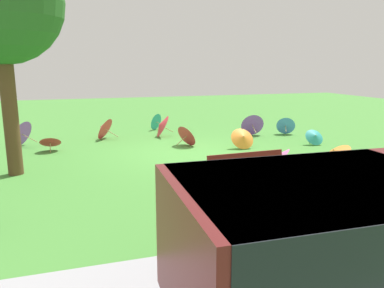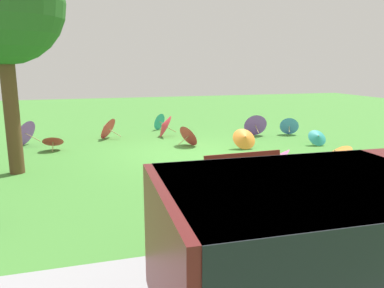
{
  "view_description": "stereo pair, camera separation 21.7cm",
  "coord_description": "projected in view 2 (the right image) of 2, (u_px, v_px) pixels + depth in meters",
  "views": [
    {
      "loc": [
        3.08,
        10.41,
        2.54
      ],
      "look_at": [
        0.3,
        1.59,
        0.6
      ],
      "focal_mm": 35.08,
      "sensor_mm": 36.0,
      "label": 1
    },
    {
      "loc": [
        2.87,
        10.48,
        2.54
      ],
      "look_at": [
        0.3,
        1.59,
        0.6
      ],
      "focal_mm": 35.08,
      "sensor_mm": 36.0,
      "label": 2
    }
  ],
  "objects": [
    {
      "name": "parasol_purple_2",
      "position": [
        23.0,
        132.0,
        12.02
      ],
      "size": [
        0.99,
        1.02,
        0.88
      ],
      "color": "tan",
      "rests_on": "ground"
    },
    {
      "name": "parasol_teal_2",
      "position": [
        158.0,
        121.0,
        15.06
      ],
      "size": [
        0.68,
        0.7,
        0.68
      ],
      "color": "tan",
      "rests_on": "ground"
    },
    {
      "name": "parasol_purple_0",
      "position": [
        255.0,
        124.0,
        13.79
      ],
      "size": [
        0.92,
        0.89,
        0.85
      ],
      "color": "tan",
      "rests_on": "ground"
    },
    {
      "name": "ground",
      "position": [
        187.0,
        153.0,
        11.15
      ],
      "size": [
        40.0,
        40.0,
        0.0
      ],
      "primitive_type": "plane",
      "color": "#478C38"
    },
    {
      "name": "van_dark",
      "position": [
        374.0,
        235.0,
        3.68
      ],
      "size": [
        4.65,
        2.22,
        1.53
      ],
      "color": "#591919",
      "rests_on": "ground"
    },
    {
      "name": "parasol_pink_1",
      "position": [
        276.0,
        159.0,
        9.0
      ],
      "size": [
        0.91,
        0.96,
        0.68
      ],
      "color": "tan",
      "rests_on": "ground"
    },
    {
      "name": "parasol_teal_0",
      "position": [
        318.0,
        137.0,
        12.06
      ],
      "size": [
        0.63,
        0.6,
        0.56
      ],
      "color": "tan",
      "rests_on": "ground"
    },
    {
      "name": "parasol_blue_0",
      "position": [
        289.0,
        126.0,
        14.0
      ],
      "size": [
        0.77,
        0.72,
        0.68
      ],
      "color": "tan",
      "rests_on": "ground"
    },
    {
      "name": "park_bench",
      "position": [
        240.0,
        173.0,
        7.38
      ],
      "size": [
        1.62,
        0.56,
        0.9
      ],
      "color": "maroon",
      "rests_on": "ground"
    },
    {
      "name": "parasol_orange_3",
      "position": [
        245.0,
        138.0,
        11.55
      ],
      "size": [
        0.74,
        0.73,
        0.69
      ],
      "color": "tan",
      "rests_on": "ground"
    },
    {
      "name": "shade_tree",
      "position": [
        1.0,
        3.0,
        8.25
      ],
      "size": [
        2.75,
        2.75,
        5.3
      ],
      "color": "brown",
      "rests_on": "ground"
    },
    {
      "name": "parasol_red_2",
      "position": [
        106.0,
        127.0,
        13.19
      ],
      "size": [
        0.93,
        0.97,
        0.8
      ],
      "color": "tan",
      "rests_on": "ground"
    },
    {
      "name": "parasol_red_1",
      "position": [
        53.0,
        140.0,
        11.35
      ],
      "size": [
        0.65,
        0.6,
        0.54
      ],
      "color": "tan",
      "rests_on": "ground"
    },
    {
      "name": "parasol_red_3",
      "position": [
        190.0,
        135.0,
        12.03
      ],
      "size": [
        0.84,
        0.88,
        0.73
      ],
      "color": "tan",
      "rests_on": "ground"
    },
    {
      "name": "parasol_red_0",
      "position": [
        164.0,
        125.0,
        13.57
      ],
      "size": [
        0.78,
        0.91,
        0.82
      ],
      "color": "tan",
      "rests_on": "ground"
    },
    {
      "name": "parasol_orange_0",
      "position": [
        337.0,
        153.0,
        9.43
      ],
      "size": [
        0.8,
        0.84,
        0.68
      ],
      "color": "tan",
      "rests_on": "ground"
    }
  ]
}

